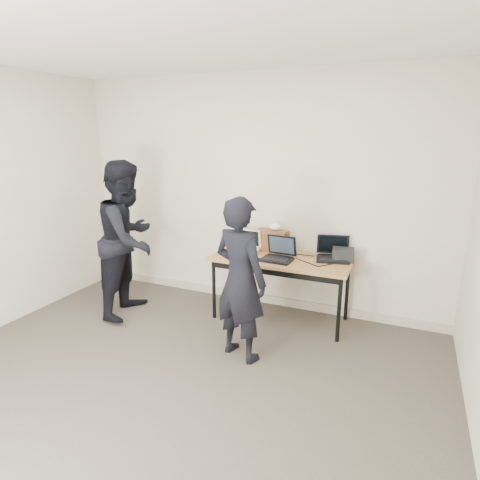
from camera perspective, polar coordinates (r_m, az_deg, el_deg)
The scene contains 13 objects.
room at distance 2.80m, azimuth -15.07°, elevation 0.27°, with size 4.60×4.60×2.80m.
desk at distance 4.39m, azimuth 5.80°, elevation -3.33°, with size 1.50×0.66×0.72m.
laptop_beige at distance 4.53m, azimuth 0.56°, elevation -1.20°, with size 0.32×0.31×0.26m.
laptop_center at distance 4.32m, azimuth 5.50°, elevation -2.04°, with size 0.34×0.32×0.25m.
laptop_right at distance 4.42m, azimuth 13.04°, elevation -1.93°, with size 0.40×0.39×0.25m.
leather_satchel at distance 4.60m, azimuth 4.59°, elevation -0.02°, with size 0.37×0.20×0.25m.
tissue at distance 4.55m, azimuth 5.00°, elevation 1.86°, with size 0.13×0.10×0.08m, color white.
equipment_box at distance 4.40m, azimuth 14.45°, elevation -2.01°, with size 0.22×0.19×0.13m, color black.
power_brick at distance 4.29m, azimuth 2.33°, elevation -2.70°, with size 0.07×0.04×0.03m, color black.
cables at distance 4.36m, azimuth 6.37°, elevation -2.62°, with size 1.15×0.41×0.01m.
person_typist at distance 3.62m, azimuth 0.02°, elevation -5.66°, with size 0.55×0.36×1.52m, color black.
person_observer at distance 4.68m, azimuth -15.59°, elevation 0.14°, with size 0.85×0.67×1.76m, color black.
baseboard at distance 5.08m, azimuth 1.80°, elevation -8.02°, with size 4.50×0.03×0.10m, color #ABA28E.
Camera 1 is at (1.71, -2.11, 2.04)m, focal length 30.00 mm.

